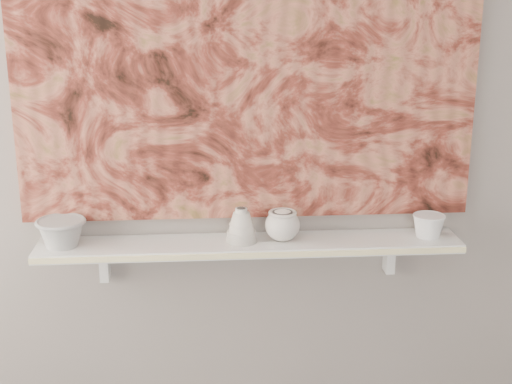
{
  "coord_description": "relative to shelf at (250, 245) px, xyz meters",
  "views": [
    {
      "loc": [
        -0.14,
        -0.71,
        1.75
      ],
      "look_at": [
        0.02,
        1.49,
        1.1
      ],
      "focal_mm": 50.0,
      "sensor_mm": 36.0,
      "label": 1
    }
  ],
  "objects": [
    {
      "name": "painting",
      "position": [
        0.0,
        0.08,
        0.62
      ],
      "size": [
        1.5,
        0.02,
        1.1
      ],
      "primitive_type": "cube",
      "color": "maroon",
      "rests_on": "wall_back"
    },
    {
      "name": "shelf",
      "position": [
        0.0,
        0.0,
        0.0
      ],
      "size": [
        1.4,
        0.18,
        0.03
      ],
      "primitive_type": "cube",
      "color": "silver",
      "rests_on": "wall_back"
    },
    {
      "name": "cup_cream",
      "position": [
        0.11,
        0.0,
        0.07
      ],
      "size": [
        0.12,
        0.12,
        0.11
      ],
      "primitive_type": null,
      "rotation": [
        0.0,
        0.0,
        0.07
      ],
      "color": "beige",
      "rests_on": "shelf"
    },
    {
      "name": "bowl_grey",
      "position": [
        -0.61,
        0.0,
        0.06
      ],
      "size": [
        0.19,
        0.19,
        0.09
      ],
      "primitive_type": null,
      "rotation": [
        0.0,
        0.0,
        0.17
      ],
      "color": "gray",
      "rests_on": "shelf"
    },
    {
      "name": "bracket_left",
      "position": [
        -0.49,
        0.06,
        -0.07
      ],
      "size": [
        0.03,
        0.06,
        0.12
      ],
      "primitive_type": "cube",
      "color": "silver",
      "rests_on": "wall_back"
    },
    {
      "name": "wall_back",
      "position": [
        0.0,
        0.09,
        0.44
      ],
      "size": [
        3.6,
        0.0,
        3.6
      ],
      "primitive_type": "plane",
      "rotation": [
        1.57,
        0.0,
        0.0
      ],
      "color": "gray",
      "rests_on": "floor"
    },
    {
      "name": "bowl_white",
      "position": [
        0.6,
        0.0,
        0.05
      ],
      "size": [
        0.14,
        0.14,
        0.08
      ],
      "primitive_type": null,
      "rotation": [
        0.0,
        0.0,
        0.31
      ],
      "color": "silver",
      "rests_on": "shelf"
    },
    {
      "name": "shelf_stripe",
      "position": [
        0.0,
        -0.09,
        0.0
      ],
      "size": [
        1.4,
        0.01,
        0.02
      ],
      "primitive_type": "cube",
      "color": "beige",
      "rests_on": "shelf"
    },
    {
      "name": "house_motif",
      "position": [
        0.45,
        0.07,
        0.32
      ],
      "size": [
        0.09,
        0.0,
        0.08
      ],
      "primitive_type": "cube",
      "color": "black",
      "rests_on": "painting"
    },
    {
      "name": "bracket_right",
      "position": [
        0.49,
        0.06,
        -0.07
      ],
      "size": [
        0.03,
        0.06,
        0.12
      ],
      "primitive_type": "cube",
      "color": "silver",
      "rests_on": "wall_back"
    },
    {
      "name": "bell_vessel",
      "position": [
        -0.03,
        0.0,
        0.07
      ],
      "size": [
        0.13,
        0.13,
        0.12
      ],
      "primitive_type": null,
      "rotation": [
        0.0,
        0.0,
        0.26
      ],
      "color": "beige",
      "rests_on": "shelf"
    }
  ]
}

